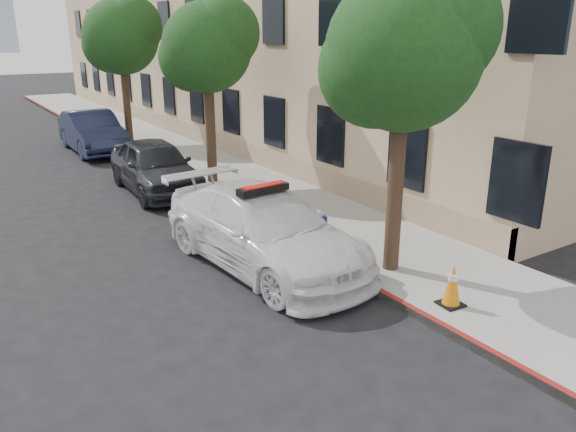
% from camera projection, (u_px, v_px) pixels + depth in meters
% --- Properties ---
extents(ground, '(120.00, 120.00, 0.00)m').
position_uv_depth(ground, '(213.00, 273.00, 11.22)').
color(ground, black).
rests_on(ground, ground).
extents(sidewalk, '(3.20, 50.00, 0.15)m').
position_uv_depth(sidewalk, '(183.00, 158.00, 21.01)').
color(sidewalk, gray).
rests_on(sidewalk, ground).
extents(curb_strip, '(0.12, 50.00, 0.15)m').
position_uv_depth(curb_strip, '(143.00, 163.00, 20.21)').
color(curb_strip, maroon).
rests_on(curb_strip, ground).
extents(building, '(8.00, 36.00, 10.00)m').
position_uv_depth(building, '(246.00, 21.00, 26.34)').
color(building, tan).
rests_on(building, ground).
extents(tree_near, '(2.92, 2.82, 5.62)m').
position_uv_depth(tree_near, '(406.00, 50.00, 9.79)').
color(tree_near, black).
rests_on(tree_near, sidewalk).
extents(tree_mid, '(2.77, 2.64, 5.43)m').
position_uv_depth(tree_mid, '(208.00, 47.00, 16.19)').
color(tree_mid, black).
rests_on(tree_mid, sidewalk).
extents(tree_far, '(3.10, 3.00, 5.81)m').
position_uv_depth(tree_far, '(122.00, 36.00, 22.48)').
color(tree_far, black).
rests_on(tree_far, sidewalk).
extents(police_car, '(2.61, 5.54, 1.71)m').
position_uv_depth(police_car, '(264.00, 229.00, 11.35)').
color(police_car, white).
rests_on(police_car, ground).
extents(parked_car_mid, '(2.08, 4.68, 1.56)m').
position_uv_depth(parked_car_mid, '(155.00, 166.00, 16.62)').
color(parked_car_mid, black).
rests_on(parked_car_mid, ground).
extents(parked_car_far, '(1.75, 4.87, 1.60)m').
position_uv_depth(parked_car_far, '(93.00, 132.00, 22.10)').
color(parked_car_far, black).
rests_on(parked_car_far, ground).
extents(fire_hydrant, '(0.32, 0.30, 0.77)m').
position_uv_depth(fire_hydrant, '(322.00, 232.00, 11.92)').
color(fire_hydrant, white).
rests_on(fire_hydrant, sidewalk).
extents(traffic_cone, '(0.43, 0.43, 0.76)m').
position_uv_depth(traffic_cone, '(452.00, 285.00, 9.46)').
color(traffic_cone, black).
rests_on(traffic_cone, sidewalk).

